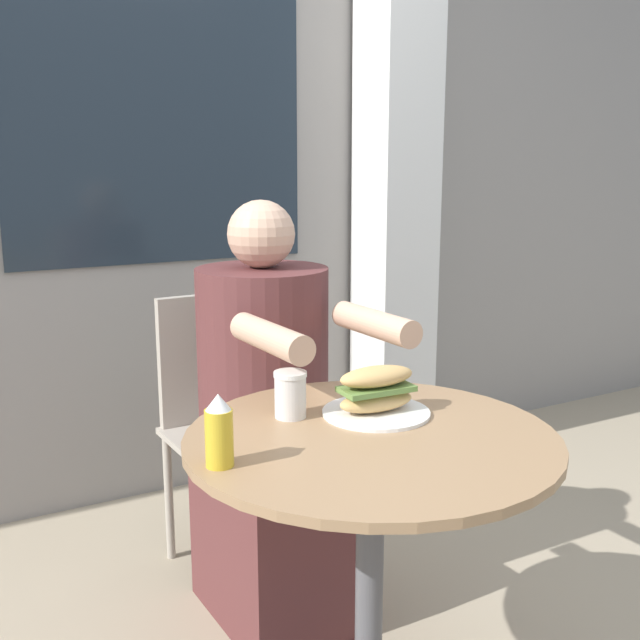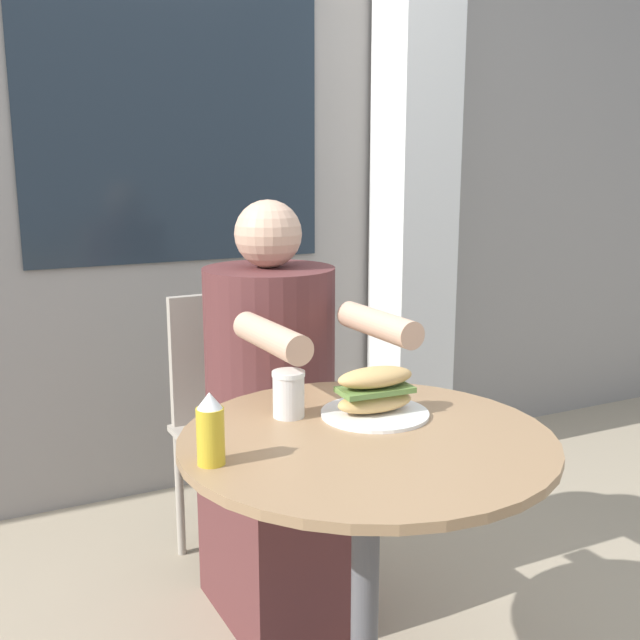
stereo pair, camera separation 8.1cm
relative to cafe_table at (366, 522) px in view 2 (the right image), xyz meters
The scene contains 8 objects.
storefront_wall 1.78m from the cafe_table, 89.98° to the left, with size 8.00×0.09×2.80m.
lattice_pillar 1.82m from the cafe_table, 53.70° to the left, with size 0.27×0.27×2.40m.
cafe_table is the anchor object (origin of this frame).
diner_chair 0.93m from the cafe_table, 87.53° to the left, with size 0.39×0.39×0.87m.
seated_diner 0.58m from the cafe_table, 85.59° to the left, with size 0.38×0.66×1.19m.
sandwich_on_plate 0.27m from the cafe_table, 52.32° to the left, with size 0.24×0.24×0.11m.
drink_cup 0.32m from the cafe_table, 118.72° to the left, with size 0.07×0.07×0.10m.
condiment_bottle 0.42m from the cafe_table, behind, with size 0.05×0.05×0.14m.
Camera 2 is at (-0.73, -1.25, 1.28)m, focal length 42.00 mm.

